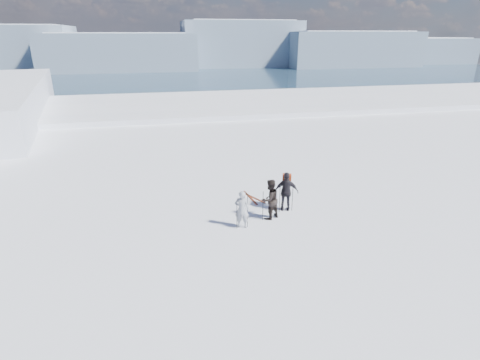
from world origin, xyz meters
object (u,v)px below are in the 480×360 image
object	(u,v)px
skier_grey	(242,209)
skier_dark	(270,199)
skier_pack	(286,192)
skis_loose	(252,197)

from	to	relation	value
skier_grey	skier_dark	xyz separation A→B (m)	(1.32, 0.52, 0.08)
skier_pack	skier_grey	bearing A→B (deg)	44.72
skier_pack	skis_loose	distance (m)	2.18
skier_grey	skier_pack	bearing A→B (deg)	-135.57
skis_loose	skier_grey	bearing A→B (deg)	-111.85
skier_pack	skis_loose	bearing A→B (deg)	-36.50
skier_grey	skis_loose	distance (m)	3.06
skier_grey	skis_loose	size ratio (longest dim) A/B	0.94
skis_loose	skier_pack	bearing A→B (deg)	-54.83
skier_dark	skier_pack	world-z (taller)	skier_pack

